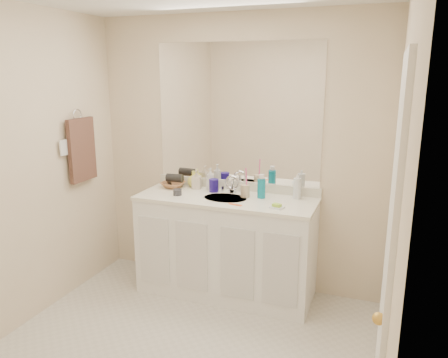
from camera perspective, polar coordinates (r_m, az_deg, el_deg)
wall_back at (r=3.87m, az=1.70°, el=3.23°), size 2.60×0.02×2.40m
wall_left at (r=3.49m, az=-26.52°, el=0.61°), size 0.02×2.60×2.40m
wall_right at (r=2.41m, az=21.33°, el=-4.33°), size 0.02×2.60×2.40m
vanity_cabinet at (r=3.84m, az=0.27°, el=-8.91°), size 1.50×0.55×0.85m
countertop at (r=3.70m, az=0.27°, el=-2.61°), size 1.52×0.57×0.03m
backsplash at (r=3.92m, az=1.60°, el=-0.83°), size 1.52×0.03×0.08m
sink_basin at (r=3.68m, az=0.16°, el=-2.65°), size 0.37×0.37×0.02m
faucet at (r=3.82m, az=1.11°, el=-0.97°), size 0.02×0.02×0.11m
mirror at (r=3.82m, az=1.71°, el=8.54°), size 1.48×0.01×1.20m
blue_mug at (r=3.84m, az=-1.34°, el=-0.86°), size 0.10×0.10×0.11m
tan_cup at (r=3.69m, az=2.78°, el=-1.55°), size 0.09×0.09×0.11m
toothbrush at (r=3.67m, az=2.95°, el=-0.10°), size 0.01×0.04×0.21m
mouthwash_bottle at (r=3.67m, az=4.91°, el=-1.24°), size 0.08×0.08×0.16m
clear_pump_bottle at (r=3.68m, az=9.53°, el=-1.22°), size 0.08×0.08×0.17m
soap_dish at (r=3.42m, az=6.91°, el=-3.70°), size 0.12×0.10×0.01m
green_soap at (r=3.42m, az=6.92°, el=-3.41°), size 0.07×0.06×0.02m
orange_comb at (r=3.48m, az=1.48°, el=-3.36°), size 0.12×0.05×0.00m
dark_jar at (r=3.77m, az=-6.10°, el=-1.73°), size 0.10×0.10×0.05m
soap_bottle_white at (r=3.90m, az=-1.79°, el=0.00°), size 0.09×0.09×0.20m
soap_bottle_cream at (r=3.95m, az=-3.61°, el=-0.04°), size 0.09×0.09×0.17m
soap_bottle_yellow at (r=4.02m, az=-3.99°, el=0.03°), size 0.12×0.12×0.15m
wicker_basket at (r=4.03m, az=-6.68°, el=-0.74°), size 0.23×0.23×0.05m
hair_dryer at (r=4.00m, az=-6.46°, el=0.13°), size 0.16×0.09×0.08m
towel_ring at (r=3.98m, az=-18.62°, el=7.91°), size 0.01×0.11×0.11m
hand_towel at (r=4.01m, az=-18.07°, el=3.64°), size 0.04×0.32×0.55m
switch_plate at (r=3.86m, az=-20.22°, el=3.87°), size 0.01×0.08×0.13m
door at (r=2.20m, az=20.56°, el=-11.60°), size 0.02×0.82×2.00m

